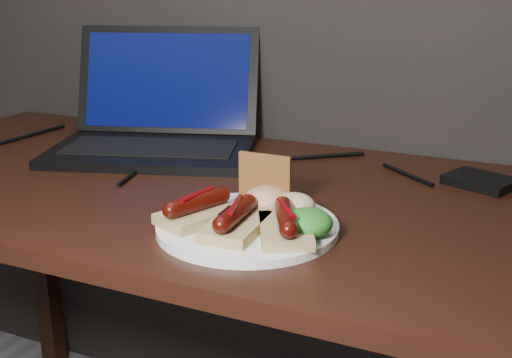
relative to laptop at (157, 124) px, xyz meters
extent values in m
cube|color=black|center=(0.17, -0.17, -0.07)|extent=(1.40, 0.70, 0.03)
cube|color=black|center=(-0.48, 0.13, -0.44)|extent=(0.05, 0.05, 0.72)
cube|color=black|center=(0.02, -0.06, -0.04)|extent=(0.46, 0.36, 0.02)
cube|color=black|center=(0.02, -0.06, -0.03)|extent=(0.37, 0.24, 0.00)
cube|color=black|center=(-0.03, 0.10, 0.08)|extent=(0.41, 0.21, 0.23)
cube|color=#0D074A|center=(-0.03, 0.10, 0.08)|extent=(0.37, 0.18, 0.20)
cube|color=black|center=(0.66, 0.02, -0.05)|extent=(0.13, 0.12, 0.02)
cylinder|color=black|center=(0.06, -0.16, -0.05)|extent=(0.05, 0.18, 0.01)
cylinder|color=black|center=(0.33, 0.06, -0.05)|extent=(0.18, 0.14, 0.01)
cylinder|color=black|center=(0.53, 0.02, -0.05)|extent=(0.11, 0.09, 0.01)
cylinder|color=black|center=(-0.32, -0.03, -0.05)|extent=(0.02, 0.20, 0.01)
cylinder|color=white|center=(0.37, -0.33, -0.05)|extent=(0.32, 0.32, 0.01)
cube|color=tan|center=(0.30, -0.36, -0.03)|extent=(0.11, 0.13, 0.02)
cylinder|color=#430B04|center=(0.30, -0.36, -0.01)|extent=(0.06, 0.10, 0.02)
sphere|color=#430B04|center=(0.28, -0.40, -0.01)|extent=(0.02, 0.02, 0.02)
sphere|color=#430B04|center=(0.32, -0.31, -0.01)|extent=(0.03, 0.02, 0.02)
cylinder|color=#5D0407|center=(0.30, -0.36, 0.00)|extent=(0.02, 0.07, 0.01)
cube|color=tan|center=(0.37, -0.37, -0.03)|extent=(0.08, 0.12, 0.02)
cylinder|color=#430B04|center=(0.37, -0.37, -0.01)|extent=(0.03, 0.10, 0.02)
sphere|color=#430B04|center=(0.37, -0.42, -0.01)|extent=(0.03, 0.02, 0.02)
sphere|color=#430B04|center=(0.37, -0.33, -0.01)|extent=(0.03, 0.02, 0.02)
cylinder|color=#5D0407|center=(0.37, -0.37, 0.00)|extent=(0.03, 0.07, 0.01)
cube|color=tan|center=(0.44, -0.36, -0.03)|extent=(0.11, 0.13, 0.02)
cylinder|color=#430B04|center=(0.44, -0.36, -0.01)|extent=(0.06, 0.10, 0.02)
sphere|color=#430B04|center=(0.46, -0.40, -0.01)|extent=(0.03, 0.02, 0.02)
sphere|color=#430B04|center=(0.42, -0.31, -0.01)|extent=(0.03, 0.02, 0.02)
cylinder|color=#5D0407|center=(0.44, -0.36, 0.00)|extent=(0.05, 0.06, 0.01)
cube|color=#A3602C|center=(0.36, -0.26, 0.00)|extent=(0.09, 0.01, 0.08)
ellipsoid|color=#105116|center=(0.47, -0.34, -0.02)|extent=(0.07, 0.07, 0.04)
ellipsoid|color=#A52D10|center=(0.38, -0.28, -0.02)|extent=(0.07, 0.07, 0.04)
ellipsoid|color=beige|center=(0.42, -0.28, -0.02)|extent=(0.06, 0.06, 0.04)
camera|label=1|loc=(0.74, -1.12, 0.31)|focal=45.00mm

